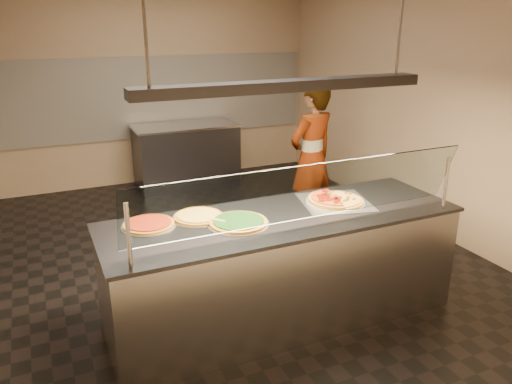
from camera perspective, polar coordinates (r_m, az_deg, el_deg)
name	(u,v)px	position (r m, az deg, el deg)	size (l,w,h in m)	color
ground	(226,257)	(5.41, -3.50, -7.45)	(5.00, 6.00, 0.02)	black
wall_back	(151,83)	(7.79, -11.87, 12.05)	(5.00, 0.02, 3.00)	tan
wall_front	(456,231)	(2.45, 21.88, -4.11)	(5.00, 0.02, 3.00)	tan
wall_right	(423,101)	(6.25, 18.56, 9.80)	(0.02, 6.00, 3.00)	tan
tile_band	(153,97)	(7.78, -11.72, 10.56)	(4.90, 0.02, 1.20)	silver
serving_counter	(282,267)	(4.18, 3.01, -8.61)	(2.90, 0.94, 0.93)	#B7B7BC
sneeze_guard	(306,193)	(3.60, 5.71, -0.16)	(2.66, 0.18, 0.54)	#B7B7BC
perforated_tray	(335,202)	(4.31, 9.02, -1.09)	(0.68, 0.68, 0.01)	silver
half_pizza_pepperoni	(324,200)	(4.24, 7.78, -0.96)	(0.33, 0.50, 0.05)	#9F641C
half_pizza_sausage	(346,198)	(4.36, 10.27, -0.63)	(0.33, 0.50, 0.04)	#9F641C
pizza_spinach	(238,222)	(3.81, -2.04, -3.44)	(0.48, 0.48, 0.03)	silver
pizza_cheese	(198,216)	(3.96, -6.63, -2.72)	(0.42, 0.42, 0.03)	silver
pizza_tomato	(149,224)	(3.87, -12.16, -3.57)	(0.42, 0.42, 0.03)	silver
pizza_spatula	(224,219)	(3.83, -3.63, -3.14)	(0.28, 0.17, 0.02)	#B7B7BC
prep_table	(187,155)	(7.63, -7.95, 4.20)	(1.53, 0.74, 0.93)	#35353A
worker	(312,158)	(5.85, 6.37, 3.86)	(0.64, 0.42, 1.76)	#2B2835
heat_lamp_housing	(286,86)	(3.73, 3.41, 12.02)	(2.30, 0.18, 0.08)	#35353A
lamp_rod_left	(143,5)	(3.35, -12.75, 20.16)	(0.02, 0.02, 1.01)	#B7B7BC
lamp_rod_right	(402,8)	(4.26, 16.34, 19.58)	(0.02, 0.02, 1.01)	#B7B7BC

